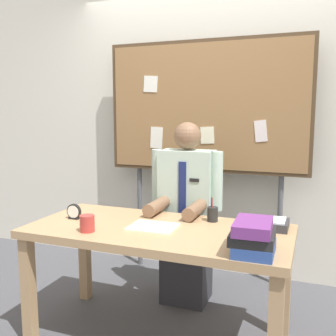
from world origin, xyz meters
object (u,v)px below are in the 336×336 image
(pen_holder, at_px, (213,214))
(paper_tray, at_px, (267,223))
(desk, at_px, (158,242))
(coffee_mug, at_px, (87,223))
(person, at_px, (186,220))
(desk_clock, at_px, (74,212))
(book_stack, at_px, (253,237))
(open_notebook, at_px, (153,227))
(bulletin_board, at_px, (206,109))

(pen_holder, xyz_separation_m, paper_tray, (0.35, -0.02, -0.02))
(desk, distance_m, coffee_mug, 0.45)
(person, bearing_deg, desk_clock, -135.73)
(desk, distance_m, person, 0.57)
(coffee_mug, relative_size, paper_tray, 0.38)
(desk_clock, xyz_separation_m, coffee_mug, (0.24, -0.21, 0.00))
(desk, xyz_separation_m, coffee_mug, (-0.36, -0.23, 0.14))
(book_stack, xyz_separation_m, desk_clock, (-1.22, 0.22, -0.04))
(book_stack, bearing_deg, open_notebook, 161.06)
(desk_clock, bearing_deg, person, 44.27)
(book_stack, xyz_separation_m, paper_tray, (0.01, 0.48, -0.06))
(person, distance_m, pen_holder, 0.44)
(bulletin_board, height_order, coffee_mug, bulletin_board)
(person, relative_size, open_notebook, 4.82)
(coffee_mug, distance_m, pen_holder, 0.81)
(desk_clock, height_order, coffee_mug, desk_clock)
(desk_clock, relative_size, pen_holder, 0.64)
(pen_holder, bearing_deg, desk_clock, -162.63)
(desk_clock, bearing_deg, coffee_mug, -41.30)
(bulletin_board, relative_size, book_stack, 6.83)
(bulletin_board, xyz_separation_m, coffee_mug, (-0.36, -1.29, -0.68))
(book_stack, bearing_deg, paper_tray, 88.61)
(person, bearing_deg, open_notebook, -92.47)
(desk, height_order, book_stack, book_stack)
(bulletin_board, bearing_deg, book_stack, -64.70)
(desk, xyz_separation_m, book_stack, (0.62, -0.24, 0.18))
(bulletin_board, relative_size, coffee_mug, 20.63)
(desk_clock, relative_size, paper_tray, 0.39)
(desk, relative_size, desk_clock, 15.80)
(desk, bearing_deg, open_notebook, -141.60)
(open_notebook, bearing_deg, desk_clock, 179.94)
(desk, relative_size, paper_tray, 6.22)
(desk, bearing_deg, pen_holder, 42.41)
(coffee_mug, bearing_deg, book_stack, -0.84)
(book_stack, height_order, open_notebook, book_stack)
(coffee_mug, bearing_deg, pen_holder, 36.78)
(book_stack, height_order, desk_clock, book_stack)
(desk, height_order, pen_holder, pen_holder)
(open_notebook, bearing_deg, coffee_mug, -148.74)
(desk, bearing_deg, bulletin_board, 90.01)
(desk, xyz_separation_m, pen_holder, (0.28, 0.26, 0.14))
(bulletin_board, distance_m, paper_tray, 1.26)
(book_stack, distance_m, open_notebook, 0.68)
(book_stack, bearing_deg, coffee_mug, 179.16)
(desk, xyz_separation_m, paper_tray, (0.63, 0.24, 0.12))
(open_notebook, relative_size, pen_holder, 1.79)
(open_notebook, height_order, desk_clock, desk_clock)
(bulletin_board, distance_m, pen_holder, 1.10)
(bulletin_board, xyz_separation_m, paper_tray, (0.63, -0.83, -0.71))
(open_notebook, relative_size, desk_clock, 2.80)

